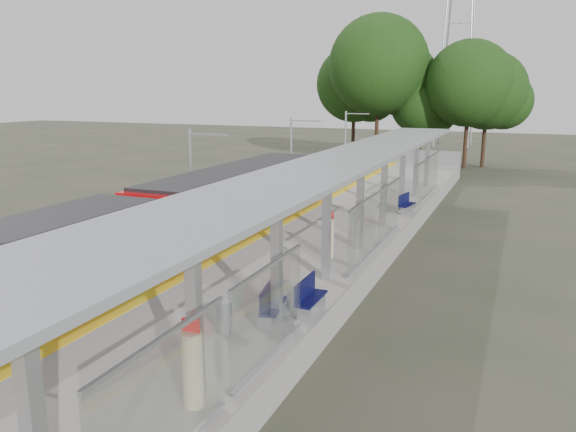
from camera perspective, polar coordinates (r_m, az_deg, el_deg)
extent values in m
cube|color=#59544C|center=(26.83, -5.15, -2.51)|extent=(3.00, 70.00, 0.24)
cube|color=gray|center=(24.99, 4.00, -2.72)|extent=(6.00, 50.00, 1.00)
cube|color=yellow|center=(25.77, -1.35, -1.05)|extent=(0.60, 50.00, 0.02)
cube|color=#9EA0A5|center=(48.71, 13.63, 5.82)|extent=(6.00, 0.10, 1.20)
cube|color=#0C5B81|center=(14.77, -27.11, -8.69)|extent=(0.04, 1.30, 2.00)
cube|color=black|center=(26.63, -5.25, -1.45)|extent=(2.50, 13.50, 0.70)
cube|color=#AE0C0E|center=(26.28, -5.32, 1.93)|extent=(2.65, 13.50, 2.50)
cube|color=black|center=(26.27, -5.32, 2.04)|extent=(2.72, 12.96, 1.20)
cube|color=black|center=(26.07, -5.38, 4.74)|extent=(2.40, 12.83, 0.15)
cube|color=#0C5B81|center=(25.71, -2.64, 1.39)|extent=(0.04, 1.30, 2.00)
cylinder|color=black|center=(22.81, -10.83, -4.84)|extent=(2.20, 0.70, 0.70)
cube|color=black|center=(20.55, -14.59, -2.19)|extent=(2.30, 0.80, 2.40)
cube|color=#9EA0A5|center=(8.67, -24.47, -18.89)|extent=(0.25, 0.25, 3.50)
cube|color=#9EA0A5|center=(11.40, -9.48, -10.10)|extent=(0.25, 0.25, 3.50)
cube|color=#9EA0A5|center=(14.71, -1.15, -4.63)|extent=(0.25, 0.25, 3.50)
cube|color=#9EA0A5|center=(18.31, 3.94, -1.18)|extent=(0.25, 0.25, 3.50)
cube|color=#9EA0A5|center=(22.04, 7.32, 1.12)|extent=(0.25, 0.25, 3.50)
cube|color=#9EA0A5|center=(25.85, 9.72, 2.75)|extent=(0.25, 0.25, 3.50)
cube|color=#9EA0A5|center=(29.72, 11.51, 3.96)|extent=(0.25, 0.25, 3.50)
cube|color=#9EA0A5|center=(33.61, 12.88, 4.88)|extent=(0.25, 0.25, 3.50)
cube|color=#9EA0A5|center=(37.53, 13.97, 5.62)|extent=(0.25, 0.25, 3.50)
cube|color=gray|center=(19.96, 4.80, 5.31)|extent=(3.20, 38.00, 0.16)
cylinder|color=#9EA0A5|center=(20.50, 0.66, 5.32)|extent=(0.24, 38.00, 0.24)
cube|color=silver|center=(9.81, -12.23, -17.81)|extent=(0.05, 3.70, 2.20)
cube|color=silver|center=(12.91, -1.92, -9.76)|extent=(0.05, 3.70, 2.20)
cube|color=silver|center=(20.10, 7.66, -1.62)|extent=(0.05, 3.70, 2.20)
cube|color=silver|center=(23.89, 10.20, 0.58)|extent=(0.05, 3.70, 2.20)
cube|color=silver|center=(31.62, 13.44, 3.37)|extent=(0.05, 3.70, 2.20)
cube|color=silver|center=(35.53, 14.53, 4.31)|extent=(0.05, 3.70, 2.20)
cylinder|color=#382316|center=(60.08, 6.63, 8.26)|extent=(0.36, 0.36, 5.15)
sphere|color=#204714|center=(59.91, 6.76, 13.18)|extent=(7.83, 7.83, 7.83)
cylinder|color=#382316|center=(55.84, 8.98, 8.44)|extent=(0.36, 0.36, 6.28)
sphere|color=#204714|center=(55.75, 9.21, 14.89)|extent=(9.55, 9.55, 9.55)
cylinder|color=#382316|center=(56.72, 13.21, 7.12)|extent=(0.36, 0.36, 3.91)
sphere|color=#204714|center=(56.50, 13.41, 11.07)|extent=(5.94, 5.94, 5.94)
cylinder|color=#382316|center=(54.60, 17.59, 7.31)|extent=(0.36, 0.36, 5.14)
sphere|color=#204714|center=(54.42, 17.96, 12.70)|extent=(7.81, 7.81, 7.81)
cylinder|color=#382316|center=(56.03, 19.26, 7.11)|extent=(0.36, 0.36, 4.72)
sphere|color=#204714|center=(55.83, 19.62, 11.92)|extent=(7.17, 7.17, 7.17)
cylinder|color=#9EA0A5|center=(26.32, -9.75, 2.82)|extent=(0.16, 0.16, 5.40)
cube|color=#9EA0A5|center=(25.49, -8.04, 8.23)|extent=(2.00, 0.08, 0.08)
cylinder|color=#9EA0A5|center=(36.89, 0.32, 5.79)|extent=(0.16, 0.16, 5.40)
cube|color=#9EA0A5|center=(36.30, 1.80, 9.64)|extent=(2.00, 0.08, 0.08)
cylinder|color=#9EA0A5|center=(48.13, 5.85, 7.35)|extent=(0.16, 0.16, 5.40)
cube|color=#9EA0A5|center=(47.68, 7.08, 10.28)|extent=(2.00, 0.08, 0.08)
cube|color=#0D0E44|center=(15.29, -1.48, -9.14)|extent=(0.73, 1.54, 0.06)
cube|color=#0D0E44|center=(15.26, -2.18, -7.99)|extent=(0.35, 1.47, 0.54)
cube|color=#9EA0A5|center=(14.88, -2.44, -10.73)|extent=(0.40, 0.14, 0.44)
cube|color=#9EA0A5|center=(15.88, -0.59, -9.17)|extent=(0.40, 0.14, 0.44)
cube|color=#0D0E44|center=(15.81, 2.41, -8.39)|extent=(0.45, 1.49, 0.06)
cube|color=#0D0E44|center=(15.78, 1.74, -7.28)|extent=(0.06, 1.49, 0.55)
cube|color=#9EA0A5|center=(15.38, 1.61, -9.92)|extent=(0.40, 0.06, 0.44)
cube|color=#9EA0A5|center=(16.42, 3.14, -8.44)|extent=(0.40, 0.06, 0.44)
cube|color=#0D0E44|center=(29.12, 12.02, 1.13)|extent=(0.67, 1.49, 0.06)
cube|color=#0D0E44|center=(29.10, 11.67, 1.71)|extent=(0.30, 1.43, 0.53)
cube|color=#9EA0A5|center=(28.61, 11.77, 0.48)|extent=(0.39, 0.12, 0.42)
cube|color=#9EA0A5|center=(29.72, 12.21, 0.91)|extent=(0.39, 0.12, 0.42)
cylinder|color=beige|center=(11.55, -9.66, -15.12)|extent=(0.42, 0.42, 1.56)
cube|color=red|center=(11.14, -9.84, -10.87)|extent=(0.37, 0.10, 0.26)
cylinder|color=beige|center=(20.95, 4.15, -2.24)|extent=(0.40, 0.40, 1.49)
cube|color=red|center=(20.74, 4.19, 0.14)|extent=(0.35, 0.08, 0.25)
cylinder|color=#9EA0A5|center=(14.80, -6.53, -10.11)|extent=(0.45, 0.45, 0.83)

